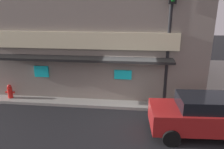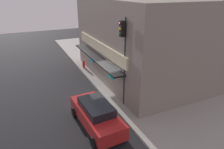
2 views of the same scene
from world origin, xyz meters
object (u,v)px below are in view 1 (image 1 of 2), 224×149
parked_car_red (209,115)px  traffic_light (170,27)px  potted_plant_by_doorway (29,78)px  fire_hydrant (10,91)px  trash_can (48,83)px

parked_car_red → traffic_light: bearing=118.9°
potted_plant_by_doorway → fire_hydrant: bearing=-103.4°
traffic_light → parked_car_red: size_ratio=1.29×
traffic_light → trash_can: 7.39m
traffic_light → trash_can: traffic_light is taller
fire_hydrant → parked_car_red: parked_car_red is taller
trash_can → potted_plant_by_doorway: bearing=169.4°
trash_can → fire_hydrant: bearing=-139.9°
fire_hydrant → parked_car_red: 9.72m
trash_can → parked_car_red: bearing=-24.0°
traffic_light → parked_car_red: bearing=-61.1°
fire_hydrant → traffic_light: bearing=2.0°
fire_hydrant → trash_can: 2.03m
trash_can → potted_plant_by_doorway: (-1.19, 0.22, 0.18)m
traffic_light → trash_can: bearing=171.1°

